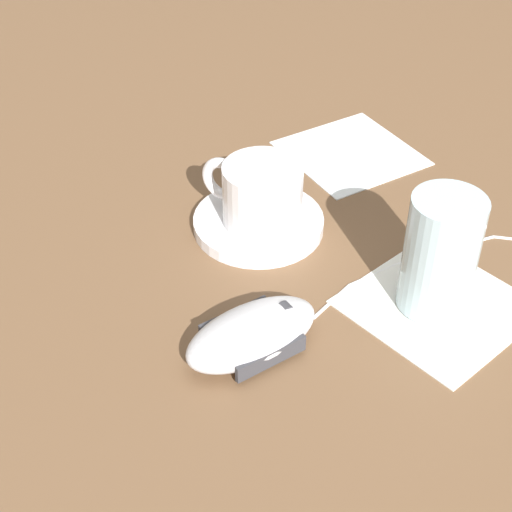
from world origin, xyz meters
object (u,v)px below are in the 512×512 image
object	(u,v)px
coffee_cup	(261,193)
computer_mouse	(252,334)
saucer	(259,222)
drinking_glass	(441,254)

from	to	relation	value
coffee_cup	computer_mouse	distance (m)	0.16
saucer	drinking_glass	size ratio (longest dim) A/B	1.18
saucer	drinking_glass	bearing A→B (deg)	-169.81
computer_mouse	drinking_glass	world-z (taller)	drinking_glass
saucer	computer_mouse	size ratio (longest dim) A/B	1.00
saucer	computer_mouse	bearing A→B (deg)	134.33
computer_mouse	drinking_glass	distance (m)	0.17
computer_mouse	drinking_glass	xyz separation A→B (m)	(-0.07, -0.15, 0.04)
computer_mouse	saucer	bearing A→B (deg)	-45.67
drinking_glass	computer_mouse	bearing A→B (deg)	65.47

